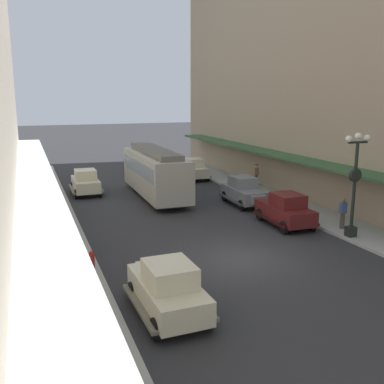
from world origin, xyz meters
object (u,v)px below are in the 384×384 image
(parked_car_2, at_px, (285,209))
(pedestrian_3, at_px, (256,175))
(pedestrian_2, at_px, (54,228))
(parked_car_0, at_px, (168,287))
(fire_hydrant, at_px, (92,261))
(parked_car_3, at_px, (86,181))
(parked_car_4, at_px, (244,191))
(parked_car_1, at_px, (193,168))
(lamp_post_with_clock, at_px, (355,181))
(pedestrian_0, at_px, (71,300))
(pedestrian_1, at_px, (42,235))
(streetcar, at_px, (155,171))
(pedestrian_4, at_px, (343,213))

(parked_car_2, xyz_separation_m, pedestrian_3, (3.61, 9.78, 0.07))
(pedestrian_2, xyz_separation_m, pedestrian_3, (15.76, 9.15, 0.00))
(parked_car_0, distance_m, fire_hydrant, 4.64)
(parked_car_3, bearing_deg, parked_car_4, -36.88)
(parked_car_2, height_order, pedestrian_3, parked_car_2)
(parked_car_1, distance_m, lamp_post_with_clock, 18.24)
(parked_car_0, relative_size, pedestrian_0, 2.61)
(fire_hydrant, bearing_deg, pedestrian_0, -106.02)
(fire_hydrant, bearing_deg, pedestrian_2, 107.20)
(fire_hydrant, height_order, pedestrian_2, pedestrian_2)
(fire_hydrant, xyz_separation_m, pedestrian_3, (14.60, 12.90, 0.45))
(parked_car_0, height_order, pedestrian_0, parked_car_0)
(pedestrian_1, height_order, pedestrian_2, pedestrian_2)
(streetcar, distance_m, pedestrian_2, 11.43)
(parked_car_4, bearing_deg, pedestrian_1, -157.22)
(parked_car_2, relative_size, pedestrian_4, 2.63)
(streetcar, xyz_separation_m, pedestrian_4, (6.98, -11.26, -0.91))
(pedestrian_3, bearing_deg, parked_car_1, 123.60)
(pedestrian_2, xyz_separation_m, pedestrian_4, (14.40, -2.61, -0.02))
(streetcar, relative_size, fire_hydrant, 11.77)
(parked_car_3, bearing_deg, streetcar, -32.35)
(parked_car_2, height_order, pedestrian_2, parked_car_2)
(pedestrian_0, bearing_deg, parked_car_2, 30.89)
(fire_hydrant, relative_size, pedestrian_1, 0.50)
(pedestrian_3, bearing_deg, pedestrian_2, -149.88)
(lamp_post_with_clock, distance_m, pedestrian_1, 14.89)
(parked_car_0, distance_m, parked_car_4, 15.55)
(parked_car_3, relative_size, lamp_post_with_clock, 0.83)
(parked_car_2, bearing_deg, pedestrian_4, -41.39)
(parked_car_1, xyz_separation_m, pedestrian_1, (-12.95, -15.11, 0.05))
(parked_car_4, distance_m, lamp_post_with_clock, 8.74)
(pedestrian_1, relative_size, pedestrian_4, 1.00)
(parked_car_3, distance_m, pedestrian_0, 19.62)
(parked_car_0, xyz_separation_m, parked_car_4, (9.28, 12.48, 0.00))
(parked_car_1, height_order, parked_car_4, same)
(parked_car_4, relative_size, pedestrian_3, 2.58)
(pedestrian_0, bearing_deg, parked_car_0, -1.47)
(parked_car_1, height_order, pedestrian_2, parked_car_1)
(parked_car_0, xyz_separation_m, fire_hydrant, (-1.83, 4.24, -0.38))
(parked_car_0, relative_size, pedestrian_3, 2.57)
(parked_car_3, bearing_deg, pedestrian_3, -10.29)
(fire_hydrant, xyz_separation_m, pedestrian_2, (-1.16, 3.75, 0.45))
(parked_car_2, bearing_deg, pedestrian_1, -178.80)
(streetcar, height_order, pedestrian_1, streetcar)
(parked_car_1, xyz_separation_m, parked_car_2, (-0.25, -14.84, 0.00))
(parked_car_4, bearing_deg, parked_car_0, -126.62)
(parked_car_1, height_order, pedestrian_4, parked_car_1)
(pedestrian_2, bearing_deg, streetcar, 49.38)
(parked_car_2, xyz_separation_m, parked_car_4, (0.12, 5.12, 0.00))
(fire_hydrant, bearing_deg, pedestrian_3, 41.46)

